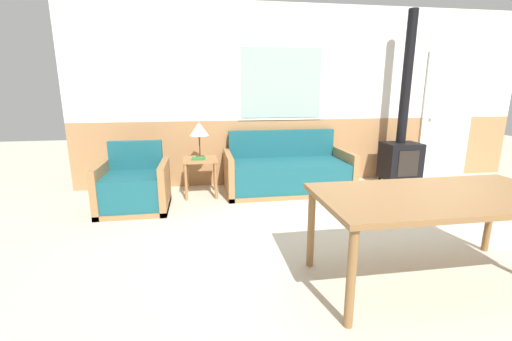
{
  "coord_description": "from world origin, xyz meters",
  "views": [
    {
      "loc": [
        -1.71,
        -2.63,
        1.5
      ],
      "look_at": [
        -1.09,
        1.12,
        0.57
      ],
      "focal_mm": 24.0,
      "sensor_mm": 36.0,
      "label": 1
    }
  ],
  "objects": [
    {
      "name": "ground_plane",
      "position": [
        0.0,
        0.0,
        0.0
      ],
      "size": [
        16.0,
        16.0,
        0.0
      ],
      "primitive_type": "plane",
      "color": "beige"
    },
    {
      "name": "wall_back",
      "position": [
        -0.02,
        2.63,
        1.36
      ],
      "size": [
        7.2,
        0.09,
        2.7
      ],
      "color": "#AD7A4C",
      "rests_on": "ground_plane"
    },
    {
      "name": "couch",
      "position": [
        -0.47,
        2.12,
        0.27
      ],
      "size": [
        1.8,
        0.88,
        0.86
      ],
      "color": "#9E7042",
      "rests_on": "ground_plane"
    },
    {
      "name": "armchair",
      "position": [
        -2.55,
        1.65,
        0.27
      ],
      "size": [
        0.83,
        0.74,
        0.82
      ],
      "rotation": [
        0.0,
        0.0,
        0.25
      ],
      "color": "#9E7042",
      "rests_on": "ground_plane"
    },
    {
      "name": "side_table",
      "position": [
        -1.72,
        2.1,
        0.43
      ],
      "size": [
        0.46,
        0.46,
        0.53
      ],
      "color": "#9E7042",
      "rests_on": "ground_plane"
    },
    {
      "name": "table_lamp",
      "position": [
        -1.72,
        2.18,
        0.93
      ],
      "size": [
        0.27,
        0.27,
        0.49
      ],
      "color": "#4C3823",
      "rests_on": "side_table"
    },
    {
      "name": "book_stack",
      "position": [
        -1.75,
        2.03,
        0.55
      ],
      "size": [
        0.19,
        0.13,
        0.03
      ],
      "color": "#2D7F3D",
      "rests_on": "side_table"
    },
    {
      "name": "dining_table",
      "position": [
        0.04,
        -0.45,
        0.66
      ],
      "size": [
        1.83,
        0.91,
        0.72
      ],
      "color": "olive",
      "rests_on": "ground_plane"
    },
    {
      "name": "wood_stove",
      "position": [
        1.36,
        2.17,
        0.66
      ],
      "size": [
        0.54,
        0.44,
        2.59
      ],
      "color": "black",
      "rests_on": "ground_plane"
    },
    {
      "name": "entry_door",
      "position": [
        2.4,
        2.57,
        1.03
      ],
      "size": [
        0.91,
        0.09,
        2.06
      ],
      "color": "white",
      "rests_on": "ground_plane"
    }
  ]
}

